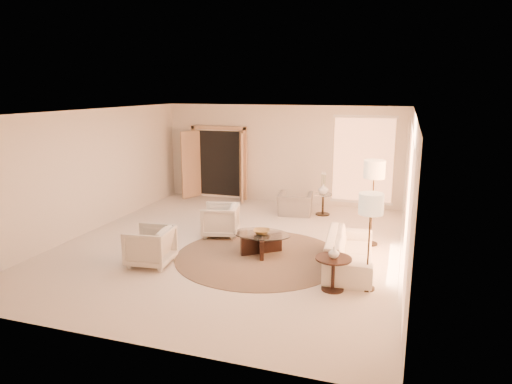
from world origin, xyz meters
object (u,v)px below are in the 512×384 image
(sofa, at_px, (349,251))
(accent_chair, at_px, (295,200))
(armchair_left, at_px, (220,219))
(coffee_table, at_px, (262,241))
(side_table, at_px, (323,202))
(floor_lamp_far, at_px, (371,208))
(side_vase, at_px, (323,189))
(armchair_right, at_px, (150,244))
(bowl, at_px, (262,232))
(end_table, at_px, (333,268))
(floor_lamp_near, at_px, (374,173))
(end_vase, at_px, (334,252))

(sofa, height_order, accent_chair, accent_chair)
(armchair_left, height_order, coffee_table, armchair_left)
(armchair_left, bearing_deg, sofa, 58.82)
(sofa, distance_m, accent_chair, 3.67)
(sofa, xyz_separation_m, side_table, (-1.09, 3.43, 0.03))
(side_table, relative_size, floor_lamp_far, 0.35)
(floor_lamp_far, bearing_deg, armchair_left, 151.24)
(side_table, relative_size, side_vase, 2.06)
(armchair_left, bearing_deg, armchair_right, -29.33)
(coffee_table, relative_size, bowl, 4.28)
(armchair_left, xyz_separation_m, side_table, (1.89, 2.46, -0.06))
(armchair_right, distance_m, side_table, 5.12)
(accent_chair, relative_size, floor_lamp_far, 0.54)
(armchair_left, bearing_deg, side_table, 129.22)
(end_table, distance_m, side_vase, 4.63)
(coffee_table, bearing_deg, side_vase, 78.51)
(floor_lamp_near, xyz_separation_m, end_vase, (-0.42, -2.50, -0.90))
(coffee_table, distance_m, floor_lamp_far, 2.64)
(accent_chair, distance_m, coffee_table, 3.05)
(end_table, bearing_deg, sofa, 82.87)
(end_vase, bearing_deg, end_table, 0.00)
(accent_chair, bearing_deg, sofa, 112.72)
(sofa, relative_size, coffee_table, 1.47)
(armchair_left, relative_size, accent_chair, 0.90)
(sofa, xyz_separation_m, armchair_right, (-3.57, -1.05, 0.09))
(side_vase, bearing_deg, end_vase, -78.04)
(armchair_left, distance_m, side_table, 3.10)
(floor_lamp_near, height_order, floor_lamp_far, floor_lamp_near)
(sofa, height_order, armchair_left, armchair_left)
(accent_chair, xyz_separation_m, side_table, (0.70, 0.22, -0.04))
(side_table, relative_size, floor_lamp_near, 0.31)
(end_table, xyz_separation_m, side_table, (-0.96, 4.52, -0.04))
(armchair_left, height_order, floor_lamp_far, floor_lamp_far)
(armchair_right, relative_size, floor_lamp_far, 0.49)
(sofa, bearing_deg, end_table, 168.32)
(sofa, relative_size, side_vase, 7.74)
(accent_chair, distance_m, end_table, 4.60)
(armchair_left, relative_size, bowl, 2.35)
(accent_chair, relative_size, end_table, 1.48)
(armchair_right, xyz_separation_m, side_table, (2.48, 4.48, -0.06))
(side_table, bearing_deg, coffee_table, -101.49)
(floor_lamp_far, distance_m, side_vase, 4.62)
(armchair_right, height_order, bowl, armchair_right)
(armchair_right, bearing_deg, sofa, 100.26)
(accent_chair, distance_m, floor_lamp_far, 4.74)
(armchair_left, distance_m, end_table, 3.52)
(side_vase, bearing_deg, bowl, -101.49)
(side_table, height_order, floor_lamp_far, floor_lamp_far)
(end_table, distance_m, side_table, 4.62)
(sofa, relative_size, accent_chair, 2.41)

